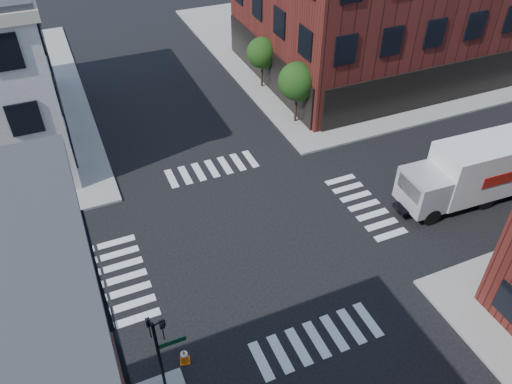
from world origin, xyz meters
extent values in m
plane|color=black|center=(0.00, 0.00, 0.00)|extent=(120.00, 120.00, 0.00)
cube|color=gray|center=(21.00, 21.00, 0.07)|extent=(30.00, 30.00, 0.15)
cylinder|color=black|center=(7.50, 10.00, 0.89)|extent=(0.18, 0.18, 1.47)
cylinder|color=black|center=(7.50, 10.00, 1.62)|extent=(0.12, 0.12, 1.47)
sphere|color=#13360E|center=(7.50, 10.00, 3.30)|extent=(2.69, 2.69, 2.69)
sphere|color=#13360E|center=(7.75, 9.90, 2.75)|extent=(1.85, 1.85, 1.85)
cylinder|color=black|center=(7.50, 16.00, 0.81)|extent=(0.18, 0.18, 1.33)
cylinder|color=black|center=(7.50, 16.00, 1.48)|extent=(0.12, 0.12, 1.33)
sphere|color=#13360E|center=(7.50, 16.00, 3.00)|extent=(2.43, 2.43, 2.43)
sphere|color=#13360E|center=(7.75, 15.90, 2.51)|extent=(1.67, 1.67, 1.67)
cylinder|color=black|center=(-6.80, -6.80, 2.30)|extent=(0.12, 0.12, 4.60)
cube|color=#053819|center=(-6.25, -6.80, 3.15)|extent=(1.10, 0.03, 0.22)
cube|color=#053819|center=(-6.80, -6.25, 3.40)|extent=(0.03, 1.10, 0.22)
imported|color=black|center=(-6.45, -6.70, 3.90)|extent=(0.22, 0.18, 1.10)
imported|color=black|center=(-6.90, -6.45, 3.90)|extent=(0.18, 0.22, 1.10)
cube|color=silver|center=(13.54, -1.86, 2.19)|extent=(6.17, 2.88, 3.24)
cube|color=#A1170E|center=(13.48, -3.18, 2.19)|extent=(2.30, 0.14, 0.73)
cube|color=#A1170E|center=(13.60, -0.53, 2.19)|extent=(2.30, 0.14, 0.73)
cube|color=#AFAFB1|center=(9.57, -1.68, 1.62)|extent=(2.20, 2.60, 2.09)
cube|color=black|center=(8.58, -1.63, 1.98)|extent=(0.19, 1.99, 0.94)
cube|color=black|center=(12.29, -1.80, 0.52)|extent=(8.39, 1.42, 0.26)
cylinder|color=black|center=(9.52, -2.77, 0.52)|extent=(1.06, 0.41, 1.04)
cylinder|color=black|center=(9.62, -0.58, 0.52)|extent=(1.06, 0.41, 1.04)
cylinder|color=black|center=(13.28, -2.94, 0.52)|extent=(1.06, 0.41, 1.04)
cylinder|color=black|center=(13.38, -0.75, 0.52)|extent=(1.06, 0.41, 1.04)
cylinder|color=black|center=(15.88, -0.86, 0.52)|extent=(1.06, 0.41, 1.04)
cube|color=#CE5A09|center=(-5.70, -5.70, 0.02)|extent=(0.52, 0.52, 0.05)
cone|color=#CE5A09|center=(-5.70, -5.70, 0.40)|extent=(0.49, 0.49, 0.79)
cylinder|color=white|center=(-5.70, -5.70, 0.51)|extent=(0.31, 0.31, 0.09)
camera|label=1|loc=(-7.67, -17.96, 19.09)|focal=35.00mm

